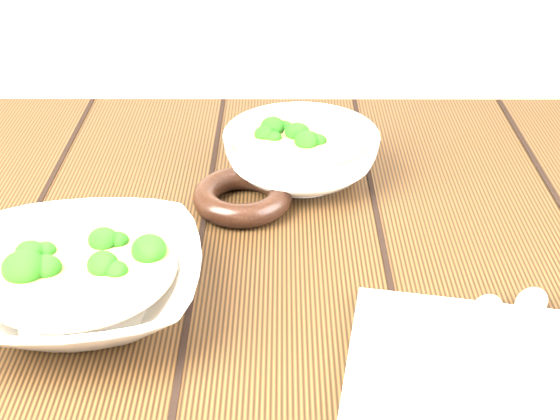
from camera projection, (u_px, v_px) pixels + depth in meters
name	position (u px, v px, depth m)	size (l,w,h in m)	color
table	(222.00, 330.00, 0.91)	(1.20, 0.80, 0.75)	#34200E
soup_bowl_front	(81.00, 281.00, 0.74)	(0.25, 0.25, 0.07)	silver
soup_bowl_back	(301.00, 154.00, 0.97)	(0.22, 0.22, 0.07)	silver
trivet	(242.00, 197.00, 0.91)	(0.12, 0.12, 0.03)	black
napkin	(475.00, 369.00, 0.68)	(0.22, 0.18, 0.01)	beige
spoon_left	(476.00, 332.00, 0.70)	(0.10, 0.17, 0.01)	#ADAA99
spoon_right	(520.00, 322.00, 0.72)	(0.11, 0.16, 0.01)	#ADAA99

